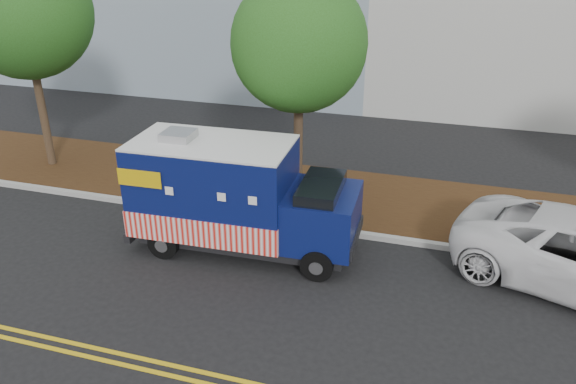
% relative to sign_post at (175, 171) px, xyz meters
% --- Properties ---
extents(ground, '(120.00, 120.00, 0.00)m').
position_rel_sign_post_xyz_m(ground, '(1.65, -1.55, -1.20)').
color(ground, black).
rests_on(ground, ground).
extents(curb, '(120.00, 0.18, 0.15)m').
position_rel_sign_post_xyz_m(curb, '(1.65, -0.15, -1.12)').
color(curb, '#9E9E99').
rests_on(curb, ground).
extents(mulch_strip, '(120.00, 4.00, 0.15)m').
position_rel_sign_post_xyz_m(mulch_strip, '(1.65, 1.95, -1.12)').
color(mulch_strip, '#321C0D').
rests_on(mulch_strip, ground).
extents(centerline_near, '(120.00, 0.10, 0.01)m').
position_rel_sign_post_xyz_m(centerline_near, '(1.65, -6.00, -1.19)').
color(centerline_near, gold).
rests_on(centerline_near, ground).
extents(centerline_far, '(120.00, 0.10, 0.01)m').
position_rel_sign_post_xyz_m(centerline_far, '(1.65, -6.25, -1.19)').
color(centerline_far, gold).
rests_on(centerline_far, ground).
extents(tree_a, '(4.17, 4.17, 7.27)m').
position_rel_sign_post_xyz_m(tree_a, '(-5.57, 1.60, 3.98)').
color(tree_a, '#38281C').
rests_on(tree_a, ground).
extents(tree_b, '(3.71, 3.71, 6.52)m').
position_rel_sign_post_xyz_m(tree_b, '(3.21, 1.54, 3.45)').
color(tree_b, '#38281C').
rests_on(tree_b, ground).
extents(sign_post, '(0.06, 0.06, 2.40)m').
position_rel_sign_post_xyz_m(sign_post, '(0.00, 0.00, 0.00)').
color(sign_post, '#473828').
rests_on(sign_post, ground).
extents(food_truck, '(5.80, 2.36, 3.02)m').
position_rel_sign_post_xyz_m(food_truck, '(2.40, -1.55, 0.17)').
color(food_truck, black).
rests_on(food_truck, ground).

